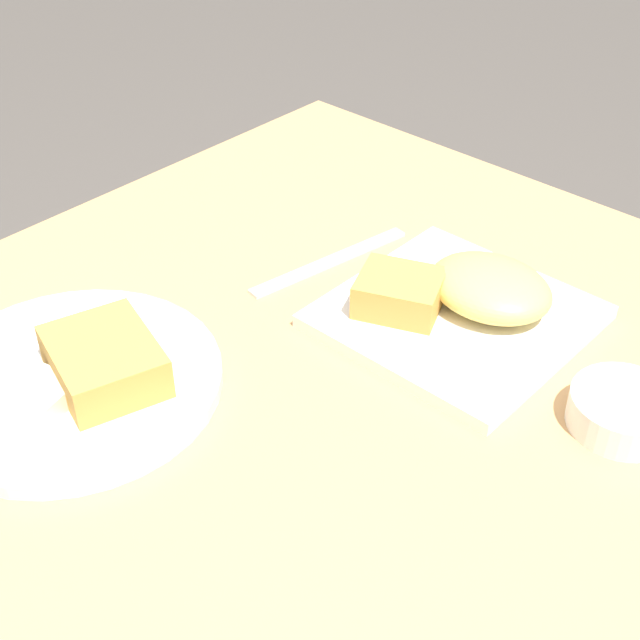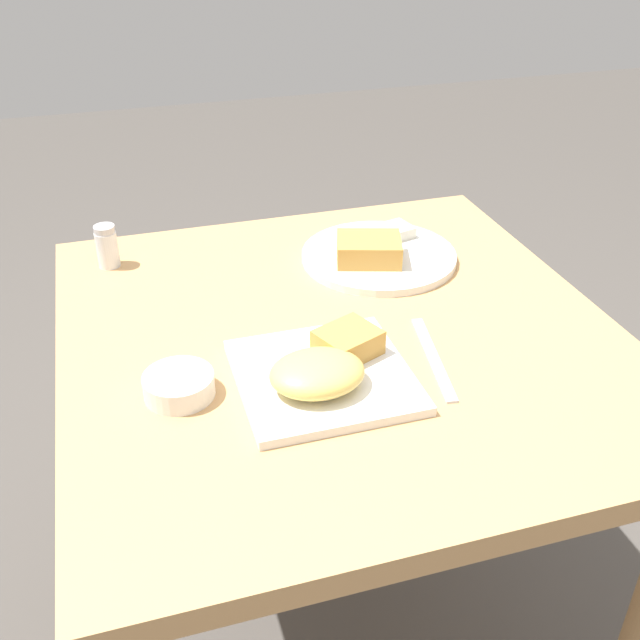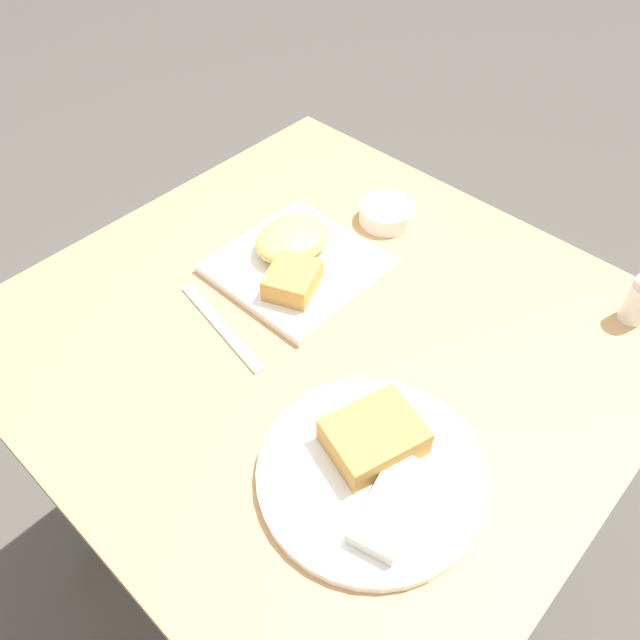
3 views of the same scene
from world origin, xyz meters
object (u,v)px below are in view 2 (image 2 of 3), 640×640
at_px(plate_square_near, 324,371).
at_px(butter_knife, 433,358).
at_px(salt_shaker, 107,249).
at_px(plate_oval_far, 377,253).
at_px(sauce_ramekin, 179,385).

distance_m(plate_square_near, butter_knife, 0.17).
bearing_deg(salt_shaker, butter_knife, -45.20).
relative_size(plate_oval_far, sauce_ramekin, 2.91).
relative_size(plate_square_near, plate_oval_far, 0.85).
height_order(plate_square_near, butter_knife, plate_square_near).
distance_m(plate_square_near, salt_shaker, 0.51).
bearing_deg(butter_knife, plate_square_near, 103.76).
distance_m(plate_oval_far, sauce_ramekin, 0.48).
bearing_deg(butter_knife, plate_oval_far, 4.51).
xyz_separation_m(plate_square_near, salt_shaker, (-0.26, 0.44, 0.01)).
height_order(plate_oval_far, sauce_ramekin, plate_oval_far).
bearing_deg(salt_shaker, plate_oval_far, -14.24).
bearing_deg(plate_square_near, salt_shaker, 120.56).
bearing_deg(plate_oval_far, plate_square_near, -121.13).
bearing_deg(plate_square_near, sauce_ramekin, 170.89).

